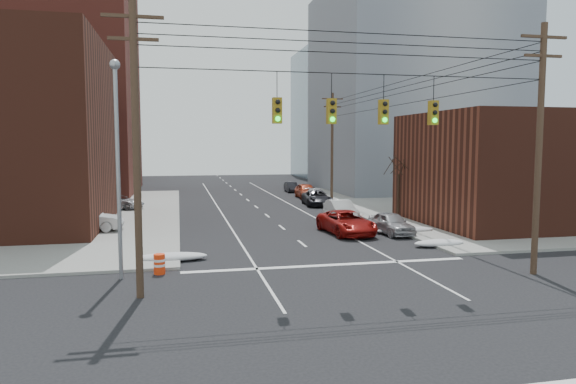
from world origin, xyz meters
name	(u,v)px	position (x,y,z in m)	size (l,w,h in m)	color
ground	(381,307)	(0.00, 0.00, 0.00)	(160.00, 160.00, 0.00)	black
sidewalk_ne	(534,203)	(27.00, 27.00, 0.07)	(40.00, 40.00, 0.15)	gray
building_brick_tall	(25,63)	(-24.00, 48.00, 15.00)	(24.00, 20.00, 30.00)	maroon
building_brick_far	(60,143)	(-26.00, 74.00, 6.00)	(22.00, 18.00, 12.00)	#4F2317
building_office	(412,91)	(22.00, 44.00, 12.50)	(22.00, 20.00, 25.00)	gray
building_glass	(357,115)	(24.00, 70.00, 11.00)	(20.00, 18.00, 22.00)	gray
building_storefront	(530,169)	(18.00, 16.00, 4.00)	(16.00, 12.00, 8.00)	#4F2317
utility_pole_left	(136,145)	(-8.50, 3.00, 5.78)	(2.20, 0.28, 11.00)	#473323
utility_pole_right	(539,145)	(8.50, 3.00, 5.78)	(2.20, 0.28, 11.00)	#473323
utility_pole_far	(332,144)	(8.50, 34.00, 5.78)	(2.20, 0.28, 11.00)	#473323
traffic_signals	(358,110)	(0.10, 2.97, 7.17)	(17.00, 0.42, 2.02)	black
street_light	(117,150)	(-9.50, 6.00, 5.54)	(0.44, 0.44, 9.32)	gray
bare_tree	(398,189)	(9.59, 20.00, 2.32)	(2.09, 2.20, 4.93)	black
snow_nw	(172,257)	(-7.40, 9.00, 0.21)	(3.50, 1.08, 0.42)	silver
snow_ne	(439,243)	(7.40, 9.50, 0.21)	(3.00, 1.08, 0.42)	silver
snow_east_far	(405,230)	(7.40, 14.00, 0.21)	(4.00, 1.08, 0.42)	silver
red_pickup	(346,222)	(3.58, 14.59, 0.75)	(2.48, 5.38, 1.50)	maroon
parked_car_a	(391,223)	(6.40, 13.94, 0.71)	(1.67, 4.16, 1.42)	#A6A6AA
parked_car_b	(341,210)	(5.10, 20.47, 0.76)	(1.61, 4.62, 1.52)	silver
parked_car_c	(317,198)	(5.81, 29.98, 0.70)	(2.33, 5.05, 1.40)	black
parked_car_d	(316,196)	(6.40, 32.36, 0.66)	(1.85, 4.56, 1.32)	#B5B4B9
parked_car_e	(306,191)	(6.40, 36.63, 0.79)	(1.87, 4.64, 1.58)	maroon
parked_car_f	(291,187)	(6.40, 43.93, 0.61)	(1.29, 3.69, 1.21)	black
lot_car_a	(87,220)	(-12.87, 18.21, 0.89)	(1.56, 4.47, 1.47)	silver
lot_car_b	(119,202)	(-12.14, 29.87, 0.76)	(2.02, 4.37, 1.22)	#B8B7BC
lot_car_c	(25,214)	(-17.60, 22.07, 0.87)	(2.03, 4.99, 1.45)	black
lot_car_d	(58,206)	(-16.65, 27.61, 0.80)	(1.53, 3.80, 1.29)	#B2B2B7
construction_barrel	(159,264)	(-7.91, 6.50, 0.46)	(0.65, 0.65, 0.90)	#F1340C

